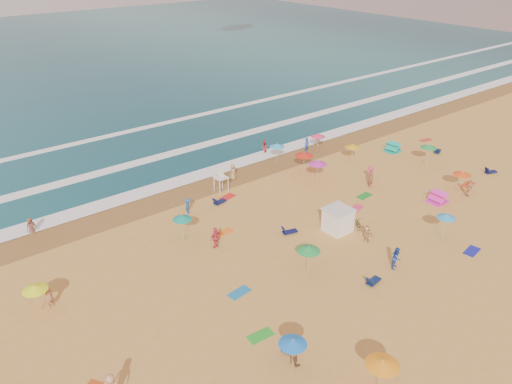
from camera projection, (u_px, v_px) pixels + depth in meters
ground at (321, 223)px, 44.18m from camera, size 220.00×220.00×0.00m
ocean at (34, 60)px, 103.07m from camera, size 220.00×140.00×0.18m
wet_sand at (238, 176)px, 52.94m from camera, size 220.00×220.00×0.00m
surf_foam at (194, 150)px, 59.08m from camera, size 200.00×18.70×0.05m
cabana at (338, 220)px, 42.61m from camera, size 2.00×2.00×2.00m
cabana_roof at (339, 210)px, 42.12m from camera, size 2.20×2.20×0.12m
bicycle at (355, 221)px, 43.70m from camera, size 0.79×1.65×0.83m
lifeguard_stand at (221, 182)px, 49.19m from camera, size 1.20×1.20×2.10m
beach_umbrellas at (295, 212)px, 41.64m from camera, size 49.57×29.37×0.81m
loungers at (407, 211)px, 45.76m from camera, size 36.83×21.63×0.34m
towels at (330, 227)px, 43.50m from camera, size 49.78×21.01×0.03m
popup_tents at (413, 168)px, 53.18m from camera, size 9.01×12.50×1.20m
beachgoers at (284, 210)px, 44.61m from camera, size 38.22×27.33×2.13m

